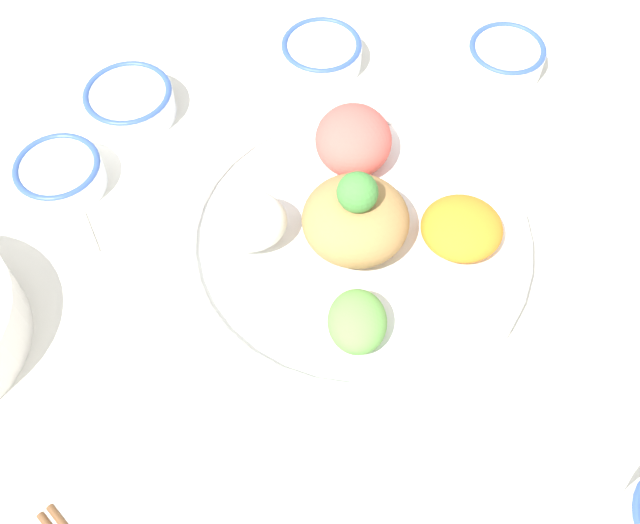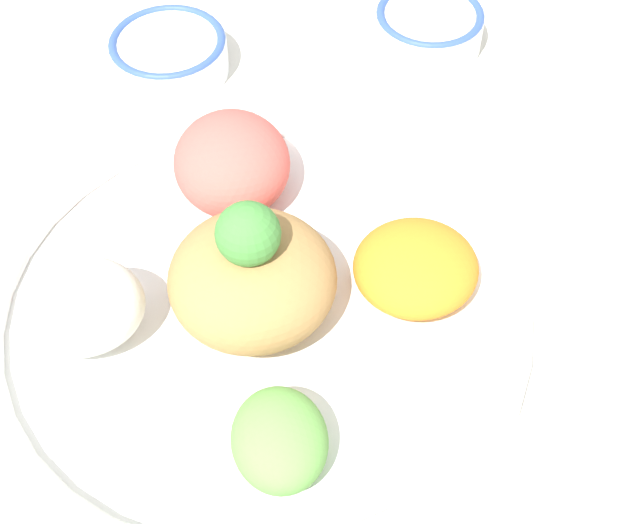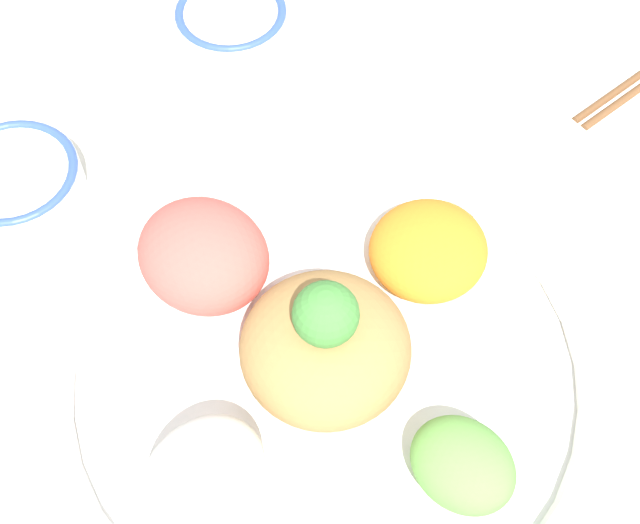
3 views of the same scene
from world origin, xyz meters
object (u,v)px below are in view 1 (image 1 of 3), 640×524
object	(u,v)px
sauce_bowl_dark	(506,57)
sauce_bowl_far	(322,53)
sauce_bowl_red	(130,101)
salad_platter	(354,231)
serving_spoon_extra	(94,251)
rice_bowl_blue	(60,174)

from	to	relation	value
sauce_bowl_dark	sauce_bowl_far	size ratio (longest dim) A/B	0.95
sauce_bowl_red	salad_platter	bearing A→B (deg)	0.84
salad_platter	sauce_bowl_red	world-z (taller)	salad_platter
sauce_bowl_red	sauce_bowl_far	world-z (taller)	sauce_bowl_red
sauce_bowl_red	serving_spoon_extra	xyz separation A→B (m)	(0.11, -0.17, -0.02)
salad_platter	serving_spoon_extra	world-z (taller)	salad_platter
sauce_bowl_red	sauce_bowl_dark	xyz separation A→B (m)	(0.32, 0.34, -0.00)
sauce_bowl_dark	serving_spoon_extra	world-z (taller)	sauce_bowl_dark
rice_bowl_blue	sauce_bowl_far	xyz separation A→B (m)	(0.12, 0.34, -0.00)
sauce_bowl_red	serving_spoon_extra	size ratio (longest dim) A/B	0.89
salad_platter	sauce_bowl_far	world-z (taller)	salad_platter
salad_platter	sauce_bowl_dark	distance (m)	0.34
rice_bowl_blue	serving_spoon_extra	size ratio (longest dim) A/B	0.82
salad_platter	rice_bowl_blue	size ratio (longest dim) A/B	3.84
salad_platter	rice_bowl_blue	distance (m)	0.34
sauce_bowl_red	sauce_bowl_dark	size ratio (longest dim) A/B	1.10
sauce_bowl_dark	serving_spoon_extra	size ratio (longest dim) A/B	0.81
salad_platter	sauce_bowl_dark	bearing A→B (deg)	90.74
rice_bowl_blue	sauce_bowl_dark	xyz separation A→B (m)	(0.31, 0.47, 0.00)
sauce_bowl_dark	sauce_bowl_far	world-z (taller)	sauce_bowl_dark
sauce_bowl_far	sauce_bowl_dark	bearing A→B (deg)	34.86
sauce_bowl_dark	serving_spoon_extra	xyz separation A→B (m)	(-0.21, -0.51, -0.02)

